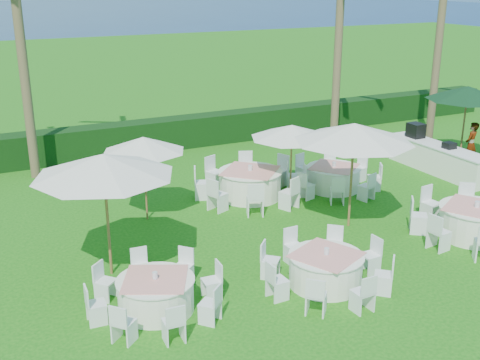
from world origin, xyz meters
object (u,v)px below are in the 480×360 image
(umbrella_d, at_px, (292,132))
(umbrella_green, at_px, (468,93))
(banquet_table_b, at_px, (326,269))
(banquet_table_c, at_px, (475,221))
(umbrella_a, at_px, (103,165))
(banquet_table_f, at_px, (333,177))
(umbrella_c, at_px, (143,144))
(banquet_table_a, at_px, (156,294))
(buffet_table, at_px, (438,158))
(banquet_table_e, at_px, (250,183))
(staff_person, at_px, (471,145))
(umbrella_b, at_px, (354,133))

(umbrella_d, xyz_separation_m, umbrella_green, (7.62, 0.43, 0.48))
(banquet_table_b, height_order, umbrella_d, umbrella_d)
(banquet_table_c, xyz_separation_m, umbrella_a, (-9.22, 2.21, 2.22))
(umbrella_d, bearing_deg, banquet_table_f, 1.21)
(banquet_table_f, relative_size, umbrella_c, 1.25)
(banquet_table_a, bearing_deg, umbrella_d, 37.39)
(umbrella_d, bearing_deg, buffet_table, -0.85)
(banquet_table_e, relative_size, umbrella_d, 1.33)
(umbrella_green, height_order, staff_person, umbrella_green)
(banquet_table_c, xyz_separation_m, umbrella_b, (-2.55, 2.09, 2.23))
(banquet_table_c, height_order, umbrella_a, umbrella_a)
(buffet_table, bearing_deg, umbrella_green, 17.67)
(umbrella_b, xyz_separation_m, umbrella_d, (-0.29, 2.68, -0.54))
(banquet_table_e, xyz_separation_m, umbrella_a, (-5.27, -3.13, 2.20))
(banquet_table_a, relative_size, buffet_table, 0.67)
(banquet_table_a, xyz_separation_m, banquet_table_e, (4.85, 5.14, 0.08))
(banquet_table_b, xyz_separation_m, umbrella_d, (2.20, 5.21, 1.74))
(banquet_table_b, bearing_deg, banquet_table_c, 5.08)
(banquet_table_a, distance_m, umbrella_green, 14.64)
(buffet_table, bearing_deg, banquet_table_c, -123.96)
(banquet_table_a, xyz_separation_m, banquet_table_b, (3.76, -0.65, 0.01))
(banquet_table_c, xyz_separation_m, umbrella_d, (-2.84, 4.76, 1.69))
(umbrella_c, bearing_deg, umbrella_a, -122.38)
(banquet_table_e, relative_size, umbrella_b, 1.06)
(umbrella_c, bearing_deg, staff_person, -1.98)
(banquet_table_c, bearing_deg, umbrella_a, 166.52)
(umbrella_b, height_order, umbrella_green, umbrella_b)
(banquet_table_c, height_order, umbrella_d, umbrella_d)
(banquet_table_e, bearing_deg, umbrella_a, -149.25)
(umbrella_c, distance_m, umbrella_d, 4.60)
(banquet_table_e, bearing_deg, staff_person, -4.83)
(banquet_table_c, height_order, staff_person, staff_person)
(banquet_table_b, relative_size, banquet_table_f, 0.97)
(umbrella_c, height_order, umbrella_green, umbrella_green)
(umbrella_d, bearing_deg, umbrella_b, -83.76)
(banquet_table_e, distance_m, umbrella_a, 6.51)
(banquet_table_a, height_order, umbrella_green, umbrella_green)
(umbrella_c, xyz_separation_m, staff_person, (12.07, -0.42, -1.39))
(umbrella_a, height_order, buffet_table, umbrella_a)
(banquet_table_c, bearing_deg, banquet_table_e, 126.52)
(banquet_table_b, xyz_separation_m, buffet_table, (8.19, 5.12, 0.14))
(banquet_table_b, relative_size, banquet_table_e, 0.87)
(banquet_table_f, xyz_separation_m, buffet_table, (4.34, -0.12, 0.12))
(umbrella_a, relative_size, umbrella_d, 1.24)
(staff_person, bearing_deg, banquet_table_a, -3.88)
(umbrella_green, bearing_deg, staff_person, -103.39)
(buffet_table, height_order, staff_person, staff_person)
(umbrella_d, relative_size, umbrella_green, 0.87)
(banquet_table_e, distance_m, umbrella_green, 9.00)
(banquet_table_f, bearing_deg, buffet_table, -1.64)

